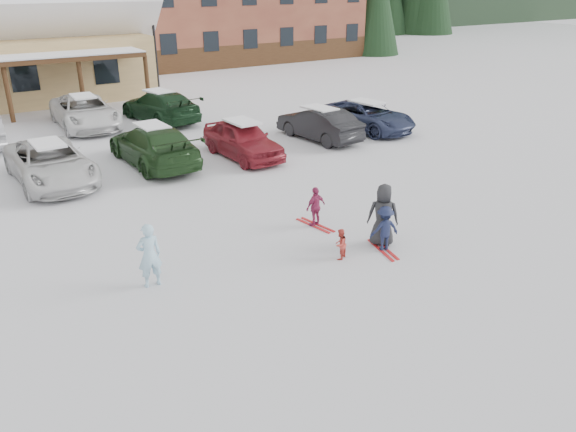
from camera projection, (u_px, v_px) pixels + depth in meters
ground at (299, 267)px, 14.29m from camera, size 160.00×160.00×0.00m
lamp_post at (154, 39)px, 34.89m from camera, size 0.50×0.25×5.70m
adult_skier at (149, 255)px, 13.15m from camera, size 0.60×0.40×1.61m
toddler_red at (340, 244)px, 14.58m from camera, size 0.51×0.47×0.84m
child_navy at (385, 229)px, 14.97m from camera, size 0.90×0.64×1.26m
skis_child_navy at (383, 249)px, 15.21m from camera, size 0.52×1.41×0.03m
child_magenta at (316, 207)px, 16.45m from camera, size 0.75×0.40×1.22m
skis_child_magenta at (315, 225)px, 16.69m from camera, size 0.41×1.41×0.03m
bystander_dark at (383, 215)px, 15.21m from camera, size 1.00×0.98×1.74m
parked_car_2 at (50, 163)px, 19.93m from camera, size 2.58×5.32×1.46m
parked_car_3 at (154, 145)px, 21.86m from camera, size 2.34×5.46×1.57m
parked_car_4 at (243, 139)px, 22.74m from camera, size 1.90×4.45×1.50m
parked_car_5 at (319, 124)px, 25.24m from camera, size 1.98×4.54×1.45m
parked_car_6 at (366, 116)px, 26.83m from camera, size 3.05×5.27×1.38m
parked_car_10 at (85, 112)px, 27.30m from camera, size 2.76×5.66×1.55m
parked_car_11 at (160, 106)px, 28.48m from camera, size 2.97×5.59×1.54m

